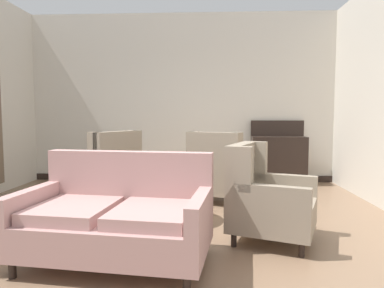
{
  "coord_description": "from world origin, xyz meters",
  "views": [
    {
      "loc": [
        0.55,
        -3.59,
        1.28
      ],
      "look_at": [
        0.34,
        0.63,
        0.93
      ],
      "focal_mm": 32.51,
      "sensor_mm": 36.0,
      "label": 1
    }
  ],
  "objects_px": {
    "armchair_near_window": "(219,172)",
    "armchair_foreground_right": "(265,199)",
    "armchair_far_left": "(106,172)",
    "sideboard": "(278,157)",
    "coffee_table": "(165,189)",
    "settee": "(117,218)",
    "porcelain_vase": "(169,171)"
  },
  "relations": [
    {
      "from": "coffee_table",
      "to": "sideboard",
      "type": "height_order",
      "value": "sideboard"
    },
    {
      "from": "coffee_table",
      "to": "armchair_foreground_right",
      "type": "relative_size",
      "value": 0.83
    },
    {
      "from": "coffee_table",
      "to": "armchair_near_window",
      "type": "bearing_deg",
      "value": 55.93
    },
    {
      "from": "settee",
      "to": "armchair_far_left",
      "type": "relative_size",
      "value": 1.41
    },
    {
      "from": "armchair_near_window",
      "to": "sideboard",
      "type": "distance_m",
      "value": 1.78
    },
    {
      "from": "armchair_far_left",
      "to": "sideboard",
      "type": "bearing_deg",
      "value": 147.5
    },
    {
      "from": "armchair_near_window",
      "to": "armchair_foreground_right",
      "type": "height_order",
      "value": "armchair_near_window"
    },
    {
      "from": "porcelain_vase",
      "to": "armchair_near_window",
      "type": "height_order",
      "value": "armchair_near_window"
    },
    {
      "from": "armchair_near_window",
      "to": "armchair_foreground_right",
      "type": "distance_m",
      "value": 1.66
    },
    {
      "from": "coffee_table",
      "to": "armchair_foreground_right",
      "type": "xyz_separation_m",
      "value": [
        1.11,
        -0.6,
        0.03
      ]
    },
    {
      "from": "armchair_far_left",
      "to": "armchair_near_window",
      "type": "relative_size",
      "value": 1.15
    },
    {
      "from": "armchair_foreground_right",
      "to": "armchair_far_left",
      "type": "bearing_deg",
      "value": 74.58
    },
    {
      "from": "armchair_foreground_right",
      "to": "sideboard",
      "type": "xyz_separation_m",
      "value": [
        0.71,
        2.96,
        0.08
      ]
    },
    {
      "from": "porcelain_vase",
      "to": "sideboard",
      "type": "xyz_separation_m",
      "value": [
        1.76,
        2.39,
        -0.11
      ]
    },
    {
      "from": "armchair_near_window",
      "to": "armchair_foreground_right",
      "type": "bearing_deg",
      "value": 127.0
    },
    {
      "from": "settee",
      "to": "armchair_foreground_right",
      "type": "xyz_separation_m",
      "value": [
        1.38,
        0.6,
        0.04
      ]
    },
    {
      "from": "coffee_table",
      "to": "settee",
      "type": "xyz_separation_m",
      "value": [
        -0.27,
        -1.2,
        -0.0
      ]
    },
    {
      "from": "coffee_table",
      "to": "settee",
      "type": "bearing_deg",
      "value": -102.77
    },
    {
      "from": "settee",
      "to": "armchair_near_window",
      "type": "height_order",
      "value": "armchair_near_window"
    },
    {
      "from": "armchair_foreground_right",
      "to": "armchair_near_window",
      "type": "bearing_deg",
      "value": 35.91
    },
    {
      "from": "coffee_table",
      "to": "porcelain_vase",
      "type": "height_order",
      "value": "porcelain_vase"
    },
    {
      "from": "armchair_foreground_right",
      "to": "sideboard",
      "type": "bearing_deg",
      "value": 7.3
    },
    {
      "from": "armchair_far_left",
      "to": "sideboard",
      "type": "distance_m",
      "value": 3.17
    },
    {
      "from": "sideboard",
      "to": "armchair_foreground_right",
      "type": "bearing_deg",
      "value": -103.45
    },
    {
      "from": "armchair_foreground_right",
      "to": "sideboard",
      "type": "distance_m",
      "value": 3.05
    },
    {
      "from": "sideboard",
      "to": "porcelain_vase",
      "type": "bearing_deg",
      "value": -126.4
    },
    {
      "from": "armchair_far_left",
      "to": "armchair_foreground_right",
      "type": "bearing_deg",
      "value": 84.83
    },
    {
      "from": "armchair_near_window",
      "to": "coffee_table",
      "type": "bearing_deg",
      "value": 77.76
    },
    {
      "from": "settee",
      "to": "armchair_far_left",
      "type": "xyz_separation_m",
      "value": [
        -0.74,
        2.15,
        0.04
      ]
    },
    {
      "from": "coffee_table",
      "to": "armchair_near_window",
      "type": "relative_size",
      "value": 0.81
    },
    {
      "from": "coffee_table",
      "to": "porcelain_vase",
      "type": "xyz_separation_m",
      "value": [
        0.05,
        -0.03,
        0.22
      ]
    },
    {
      "from": "armchair_far_left",
      "to": "coffee_table",
      "type": "bearing_deg",
      "value": 77.91
    }
  ]
}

